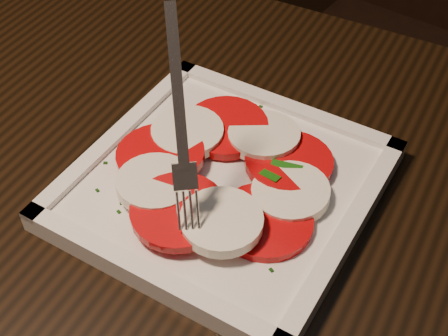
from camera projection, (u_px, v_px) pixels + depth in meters
table at (136, 312)px, 0.57m from camera, size 1.25×0.88×0.75m
chair at (428, 17)px, 1.13m from camera, size 0.45×0.45×0.93m
plate at (224, 186)px, 0.54m from camera, size 0.24×0.24×0.01m
caprese_salad at (224, 172)px, 0.52m from camera, size 0.19×0.20×0.02m
fork at (179, 109)px, 0.45m from camera, size 0.08×0.09×0.14m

